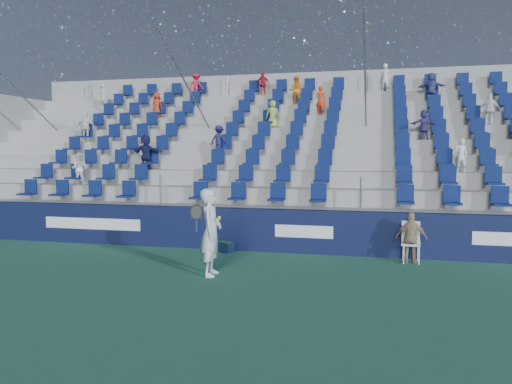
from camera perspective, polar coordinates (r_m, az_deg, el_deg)
ground at (r=11.35m, az=-4.41°, el=-9.64°), size 70.00×70.00×0.00m
sponsor_wall at (r=14.20m, az=-0.44°, el=-4.31°), size 24.00×0.32×1.20m
grandstand at (r=19.03m, az=3.30°, el=2.56°), size 24.00×8.17×6.63m
tennis_player at (r=11.31m, az=-5.18°, el=-4.59°), size 0.69×0.77×1.97m
line_judge_chair at (r=13.32m, az=17.29°, el=-5.14°), size 0.51×0.52×1.04m
line_judge at (r=13.16m, az=17.33°, el=-5.02°), size 0.79×0.40×1.29m
ball_bin at (r=14.09m, az=-3.63°, el=-6.21°), size 0.61×0.52×0.29m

